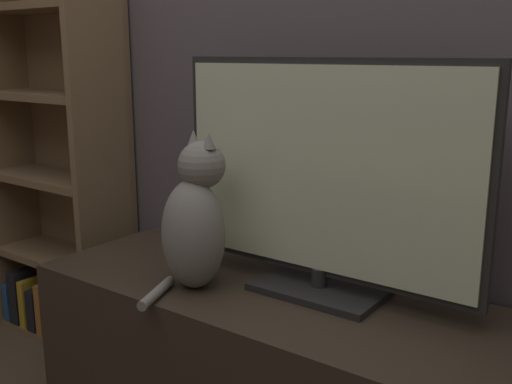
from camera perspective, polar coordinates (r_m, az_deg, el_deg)
The scene contains 5 objects.
wall_back at distance 1.86m, azimuth 7.20°, elevation 16.53°, with size 4.80×0.05×2.60m.
tv_stand at distance 1.84m, azimuth 1.24°, elevation -16.94°, with size 1.43×0.54×0.53m.
tv at distance 1.62m, azimuth 6.35°, elevation 1.12°, with size 0.90×0.22×0.64m.
cat at distance 1.69m, azimuth -5.75°, elevation -2.91°, with size 0.23×0.33×0.45m.
bookshelf at distance 2.59m, azimuth -18.12°, elevation 2.82°, with size 0.65×0.28×1.70m.
Camera 1 is at (0.91, -0.40, 1.19)m, focal length 42.00 mm.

